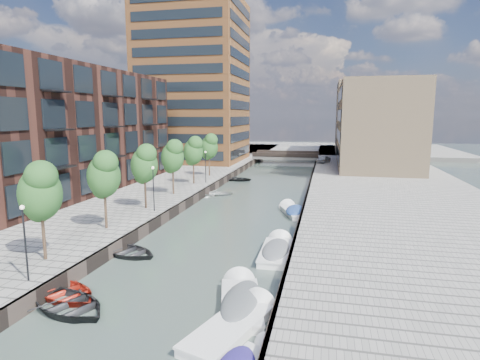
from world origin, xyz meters
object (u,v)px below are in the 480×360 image
(tree_2, at_px, (104,173))
(motorboat_4, at_px, (277,250))
(motorboat_3, at_px, (293,211))
(tree_4, at_px, (172,155))
(motorboat_1, at_px, (241,300))
(tree_5, at_px, (193,150))
(sloop_3, at_px, (216,196))
(motorboat_2, at_px, (237,325))
(sloop_0, at_px, (128,255))
(tree_1, at_px, (40,190))
(tree_6, at_px, (209,146))
(bridge, at_px, (286,156))
(car, at_px, (323,159))
(sloop_4, at_px, (237,181))
(sloop_1, at_px, (69,310))
(tree_3, at_px, (144,163))
(sloop_2, at_px, (65,297))

(tree_2, bearing_deg, motorboat_4, -0.94)
(motorboat_3, xyz_separation_m, motorboat_4, (-0.16, -12.00, 0.01))
(tree_4, relative_size, motorboat_1, 0.99)
(tree_5, bearing_deg, motorboat_4, -57.73)
(sloop_3, height_order, motorboat_2, motorboat_2)
(sloop_0, xyz_separation_m, motorboat_4, (10.14, 2.52, 0.23))
(tree_1, distance_m, tree_4, 21.00)
(tree_5, distance_m, motorboat_1, 32.22)
(tree_6, relative_size, sloop_0, 1.27)
(bridge, xyz_separation_m, sloop_0, (-5.24, -56.74, -1.39))
(tree_2, bearing_deg, motorboat_1, -33.36)
(sloop_0, distance_m, motorboat_2, 12.39)
(tree_4, relative_size, motorboat_2, 0.99)
(motorboat_4, bearing_deg, tree_1, -153.15)
(tree_1, relative_size, car, 1.56)
(tree_6, distance_m, motorboat_4, 31.65)
(bridge, height_order, sloop_4, bridge)
(tree_4, distance_m, sloop_0, 17.86)
(tree_6, relative_size, sloop_1, 1.16)
(sloop_3, xyz_separation_m, sloop_4, (-0.06, 11.48, 0.00))
(tree_6, bearing_deg, sloop_1, -83.79)
(tree_3, height_order, sloop_0, tree_3)
(tree_4, relative_size, sloop_2, 1.26)
(car, bearing_deg, tree_4, -91.46)
(sloop_4, relative_size, motorboat_3, 0.81)
(motorboat_2, distance_m, motorboat_4, 10.34)
(motorboat_3, bearing_deg, bridge, 96.83)
(car, bearing_deg, bridge, 163.28)
(bridge, bearing_deg, tree_4, -102.00)
(tree_2, distance_m, motorboat_2, 17.44)
(sloop_0, distance_m, motorboat_3, 17.81)
(tree_4, xyz_separation_m, motorboat_4, (13.40, -14.22, -5.08))
(motorboat_2, xyz_separation_m, motorboat_3, (0.68, 22.33, 0.11))
(tree_2, bearing_deg, sloop_0, -40.07)
(bridge, distance_m, sloop_3, 35.54)
(sloop_0, bearing_deg, sloop_2, -162.79)
(tree_4, height_order, motorboat_1, tree_4)
(sloop_4, bearing_deg, motorboat_3, -147.94)
(tree_1, distance_m, sloop_4, 37.85)
(sloop_0, distance_m, sloop_4, 33.05)
(sloop_0, xyz_separation_m, sloop_4, (0.26, 33.05, 0.00))
(tree_6, xyz_separation_m, motorboat_3, (13.56, -16.22, -5.09))
(tree_5, distance_m, car, 31.20)
(tree_4, xyz_separation_m, tree_6, (0.00, 14.00, 0.00))
(tree_3, bearing_deg, motorboat_1, -50.58)
(sloop_2, distance_m, motorboat_4, 13.88)
(tree_6, height_order, car, tree_6)
(tree_3, relative_size, motorboat_2, 0.99)
(tree_6, bearing_deg, motorboat_3, -50.10)
(tree_4, bearing_deg, tree_6, 90.00)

